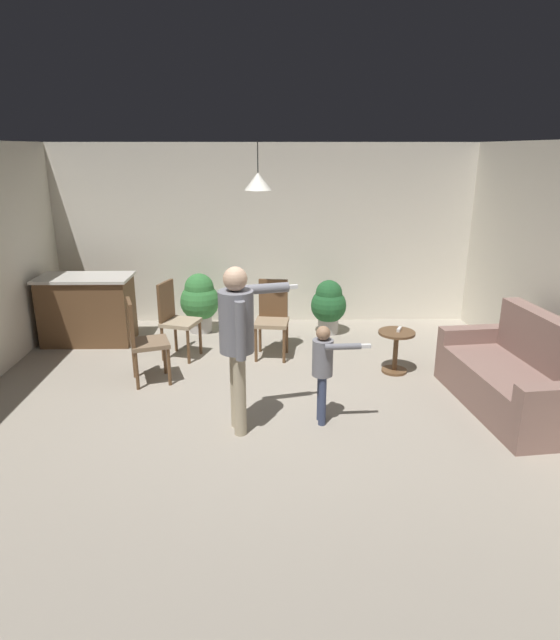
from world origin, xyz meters
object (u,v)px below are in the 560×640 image
(side_table_by_couch, at_px, (396,347))
(person_child, at_px, (324,364))
(kitchen_counter, at_px, (88,309))
(spare_remote_on_table, at_px, (399,329))
(person_adult, at_px, (238,332))
(dining_chair_near_wall, at_px, (272,316))
(potted_plant_corner, at_px, (200,300))
(couch_floral, at_px, (516,379))
(dining_chair_centre_back, at_px, (143,338))
(dining_chair_by_counter, at_px, (175,317))
(potted_plant_by_wall, at_px, (329,304))

(side_table_by_couch, xyz_separation_m, person_child, (-1.00, -1.25, 0.30))
(kitchen_counter, relative_size, spare_remote_on_table, 9.69)
(person_adult, bearing_deg, person_child, 85.08)
(kitchen_counter, distance_m, dining_chair_near_wall, 2.63)
(kitchen_counter, height_order, potted_plant_corner, kitchen_counter)
(person_adult, bearing_deg, spare_remote_on_table, 113.24)
(couch_floral, bearing_deg, potted_plant_corner, 47.96)
(dining_chair_near_wall, relative_size, potted_plant_corner, 1.14)
(dining_chair_centre_back, bearing_deg, kitchen_counter, -160.60)
(person_adult, distance_m, potted_plant_corner, 3.10)
(couch_floral, relative_size, dining_chair_centre_back, 1.89)
(side_table_by_couch, xyz_separation_m, dining_chair_by_counter, (-2.74, 0.56, 0.22))
(potted_plant_corner, distance_m, potted_plant_by_wall, 1.90)
(dining_chair_centre_back, relative_size, spare_remote_on_table, 7.69)
(potted_plant_corner, bearing_deg, side_table_by_couch, -31.80)
(dining_chair_by_counter, bearing_deg, potted_plant_by_wall, 131.39)
(dining_chair_by_counter, xyz_separation_m, potted_plant_corner, (0.19, 1.02, -0.06))
(couch_floral, distance_m, potted_plant_by_wall, 2.98)
(spare_remote_on_table, bearing_deg, person_child, -128.98)
(kitchen_counter, bearing_deg, potted_plant_by_wall, 5.64)
(couch_floral, height_order, dining_chair_by_counter, same)
(person_adult, xyz_separation_m, dining_chair_centre_back, (-1.16, 1.14, -0.46))
(potted_plant_corner, xyz_separation_m, potted_plant_by_wall, (1.89, -0.10, -0.05))
(kitchen_counter, xyz_separation_m, side_table_by_couch, (4.06, -1.15, -0.15))
(potted_plant_by_wall, height_order, spare_remote_on_table, potted_plant_by_wall)
(person_adult, height_order, potted_plant_by_wall, person_adult)
(dining_chair_centre_back, relative_size, potted_plant_by_wall, 1.25)
(couch_floral, distance_m, dining_chair_by_counter, 4.08)
(kitchen_counter, xyz_separation_m, dining_chair_near_wall, (2.57, -0.56, 0.07))
(dining_chair_centre_back, bearing_deg, person_adult, 27.34)
(person_adult, xyz_separation_m, dining_chair_by_counter, (-0.93, 1.94, -0.46))
(person_child, bearing_deg, dining_chair_near_wall, -168.58)
(dining_chair_near_wall, height_order, dining_chair_centre_back, same)
(couch_floral, distance_m, spare_remote_on_table, 1.43)
(dining_chair_by_counter, relative_size, potted_plant_corner, 1.14)
(dining_chair_centre_back, bearing_deg, side_table_by_couch, 76.38)
(kitchen_counter, bearing_deg, potted_plant_corner, 16.29)
(dining_chair_by_counter, bearing_deg, kitchen_counter, -96.47)
(dining_chair_by_counter, bearing_deg, couch_floral, 85.41)
(person_adult, xyz_separation_m, spare_remote_on_table, (1.85, 1.41, -0.46))
(dining_chair_centre_back, distance_m, potted_plant_corner, 1.88)
(dining_chair_near_wall, relative_size, spare_remote_on_table, 7.69)
(side_table_by_couch, height_order, potted_plant_by_wall, potted_plant_by_wall)
(person_child, xyz_separation_m, dining_chair_near_wall, (-0.49, 1.84, -0.08))
(person_adult, bearing_deg, dining_chair_centre_back, -148.48)
(dining_chair_centre_back, bearing_deg, couch_floral, 61.37)
(person_adult, bearing_deg, dining_chair_by_counter, -168.66)
(dining_chair_by_counter, relative_size, dining_chair_near_wall, 1.00)
(person_adult, height_order, spare_remote_on_table, person_adult)
(kitchen_counter, relative_size, person_adult, 0.78)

